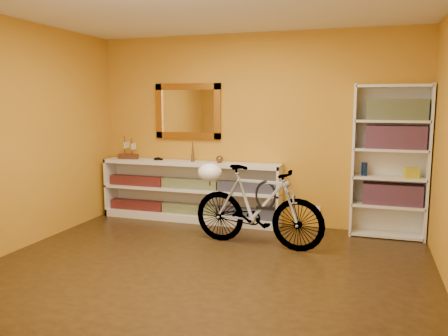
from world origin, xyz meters
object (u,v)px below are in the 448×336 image
(bicycle, at_px, (258,206))
(helmet, at_px, (210,172))
(bookcase, at_px, (390,162))
(console_unit, at_px, (190,191))

(bicycle, height_order, helmet, bicycle)
(bicycle, bearing_deg, bookcase, -52.30)
(bicycle, bearing_deg, helmet, 90.00)
(bookcase, distance_m, helmet, 2.22)
(console_unit, height_order, bookcase, bookcase)
(helmet, bearing_deg, bicycle, -6.63)
(console_unit, distance_m, helmet, 1.05)
(bicycle, bearing_deg, console_unit, 61.08)
(bookcase, bearing_deg, helmet, -158.76)
(helmet, bearing_deg, console_unit, 126.43)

